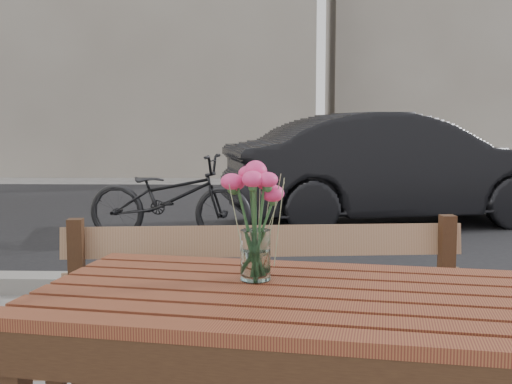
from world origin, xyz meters
TOP-DOWN VIEW (x-y plane):
  - street at (0.00, 5.06)m, footprint 30.00×8.12m
  - backdrop_buildings at (0.17, 14.40)m, footprint 15.50×4.00m
  - main_table at (0.14, 0.11)m, footprint 1.39×0.96m
  - main_bench at (0.09, 0.66)m, footprint 1.50×0.57m
  - main_vase at (0.07, 0.23)m, footprint 0.18×0.18m
  - parked_car at (1.57, 6.22)m, footprint 4.28×2.29m
  - bicycle at (-0.97, 5.01)m, footprint 1.79×0.83m

SIDE VIEW (x-z plane):
  - street at x=0.00m, z-range -0.03..0.09m
  - bicycle at x=-0.97m, z-range 0.00..0.91m
  - main_bench at x=0.09m, z-range 0.10..1.01m
  - main_table at x=0.14m, z-range 0.27..1.06m
  - parked_car at x=1.57m, z-range 0.00..1.34m
  - main_vase at x=0.07m, z-range 0.83..1.17m
  - backdrop_buildings at x=0.17m, z-range -0.40..7.60m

